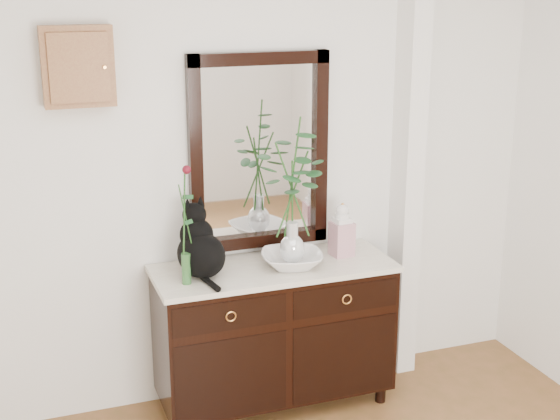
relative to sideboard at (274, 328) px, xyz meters
name	(u,v)px	position (x,y,z in m)	size (l,w,h in m)	color
wall_back	(242,169)	(-0.10, 0.25, 0.88)	(3.60, 0.04, 2.70)	white
pilaster	(408,158)	(0.90, 0.17, 0.88)	(0.12, 0.20, 2.70)	white
sideboard	(274,328)	(0.00, 0.00, 0.00)	(1.33, 0.52, 0.82)	black
wall_mirror	(259,152)	(0.00, 0.24, 0.97)	(0.80, 0.06, 1.10)	black
key_cabinet	(78,66)	(-0.95, 0.21, 1.48)	(0.35, 0.10, 0.40)	brown
cat	(201,241)	(-0.41, 0.00, 0.57)	(0.28, 0.34, 0.39)	black
lotus_bowl	(292,260)	(0.09, -0.04, 0.42)	(0.33, 0.33, 0.08)	silver
vase_branches	(292,191)	(0.09, -0.04, 0.81)	(0.39, 0.39, 0.82)	silver
bud_vase_rose	(185,225)	(-0.51, -0.09, 0.70)	(0.08, 0.08, 0.64)	#336831
ginger_jar	(342,229)	(0.42, 0.04, 0.53)	(0.12, 0.12, 0.31)	white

